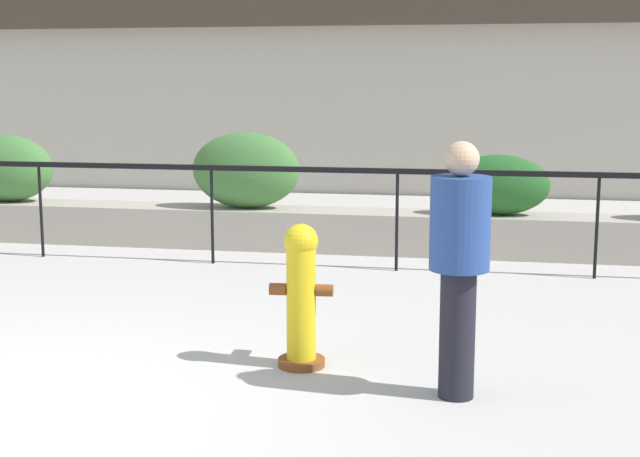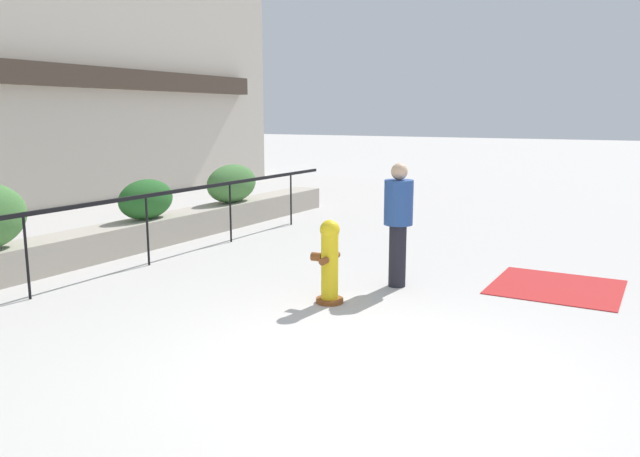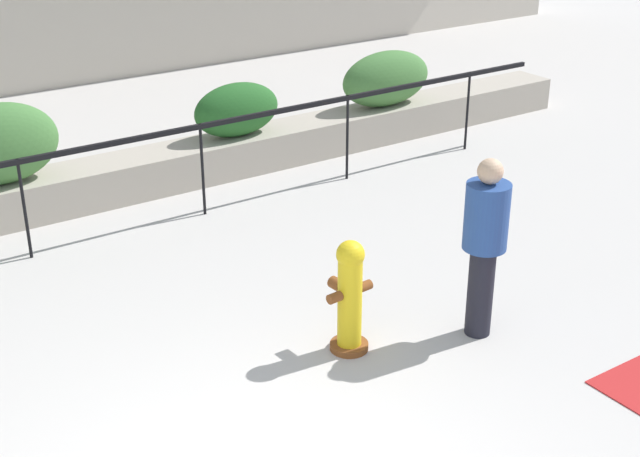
{
  "view_description": "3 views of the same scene",
  "coord_description": "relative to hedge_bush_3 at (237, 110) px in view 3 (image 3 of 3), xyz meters",
  "views": [
    {
      "loc": [
        3.12,
        -4.87,
        2.13
      ],
      "look_at": [
        1.76,
        2.32,
        0.89
      ],
      "focal_mm": 50.0,
      "sensor_mm": 36.0,
      "label": 1
    },
    {
      "loc": [
        -4.97,
        -2.28,
        2.38
      ],
      "look_at": [
        2.08,
        1.71,
        0.9
      ],
      "focal_mm": 35.0,
      "sensor_mm": 36.0,
      "label": 2
    },
    {
      "loc": [
        -2.32,
        -4.17,
        4.34
      ],
      "look_at": [
        2.04,
        2.24,
        0.83
      ],
      "focal_mm": 50.0,
      "sensor_mm": 36.0,
      "label": 3
    }
  ],
  "objects": [
    {
      "name": "hedge_bush_3",
      "position": [
        0.0,
        0.0,
        0.0
      ],
      "size": [
        1.25,
        0.56,
        0.73
      ],
      "primitive_type": "ellipsoid",
      "color": "#235B23",
      "rests_on": "planter_wall_low"
    },
    {
      "name": "pedestrian",
      "position": [
        -0.29,
        -5.04,
        0.12
      ],
      "size": [
        0.55,
        0.55,
        1.73
      ],
      "color": "black",
      "rests_on": "ground"
    },
    {
      "name": "hedge_bush_4",
      "position": [
        2.54,
        0.0,
        0.05
      ],
      "size": [
        1.53,
        0.63,
        0.82
      ],
      "primitive_type": "ellipsoid",
      "color": "#427538",
      "rests_on": "planter_wall_low"
    },
    {
      "name": "fence_railing_segment",
      "position": [
        -3.24,
        -1.1,
        0.15
      ],
      "size": [
        15.0,
        0.05,
        1.15
      ],
      "color": "black",
      "rests_on": "ground"
    },
    {
      "name": "fire_hydrant",
      "position": [
        -1.45,
        -4.59,
        -0.31
      ],
      "size": [
        0.48,
        0.44,
        1.08
      ],
      "color": "brown",
      "rests_on": "ground"
    }
  ]
}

